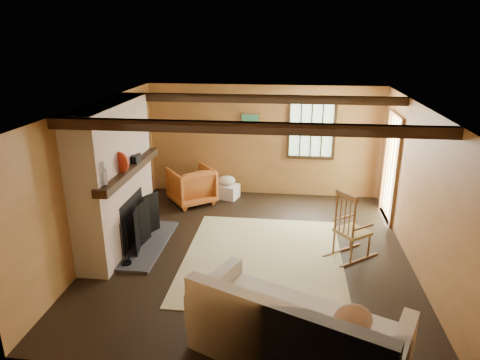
# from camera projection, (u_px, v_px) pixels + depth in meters

# --- Properties ---
(ground) EXTENTS (5.50, 5.50, 0.00)m
(ground) POSITION_uv_depth(u_px,v_px,m) (252.00, 251.00, 7.05)
(ground) COLOR black
(ground) RESTS_ON ground
(room_envelope) EXTENTS (5.02, 5.52, 2.44)m
(room_envelope) POSITION_uv_depth(u_px,v_px,m) (268.00, 152.00, 6.74)
(room_envelope) COLOR #AC6C3D
(room_envelope) RESTS_ON ground
(fireplace) EXTENTS (1.02, 2.30, 2.40)m
(fireplace) POSITION_uv_depth(u_px,v_px,m) (116.00, 183.00, 6.94)
(fireplace) COLOR brown
(fireplace) RESTS_ON ground
(rug) EXTENTS (2.50, 3.00, 0.01)m
(rug) POSITION_uv_depth(u_px,v_px,m) (263.00, 258.00, 6.84)
(rug) COLOR tan
(rug) RESTS_ON ground
(rocking_chair) EXTENTS (0.90, 0.84, 1.13)m
(rocking_chair) POSITION_uv_depth(u_px,v_px,m) (351.00, 230.00, 6.74)
(rocking_chair) COLOR tan
(rocking_chair) RESTS_ON ground
(sofa) EXTENTS (2.50, 1.85, 0.92)m
(sofa) POSITION_uv_depth(u_px,v_px,m) (295.00, 335.00, 4.61)
(sofa) COLOR beige
(sofa) RESTS_ON ground
(firewood_pile) EXTENTS (0.65, 0.12, 0.24)m
(firewood_pile) POSITION_uv_depth(u_px,v_px,m) (181.00, 187.00, 9.66)
(firewood_pile) COLOR brown
(firewood_pile) RESTS_ON ground
(laundry_basket) EXTENTS (0.59, 0.50, 0.30)m
(laundry_basket) POSITION_uv_depth(u_px,v_px,m) (226.00, 191.00, 9.31)
(laundry_basket) COLOR silver
(laundry_basket) RESTS_ON ground
(basket_pillow) EXTENTS (0.49, 0.45, 0.20)m
(basket_pillow) POSITION_uv_depth(u_px,v_px,m) (226.00, 180.00, 9.23)
(basket_pillow) COLOR beige
(basket_pillow) RESTS_ON laundry_basket
(armchair) EXTENTS (1.17, 1.18, 0.77)m
(armchair) POSITION_uv_depth(u_px,v_px,m) (192.00, 185.00, 8.96)
(armchair) COLOR #BF6026
(armchair) RESTS_ON ground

